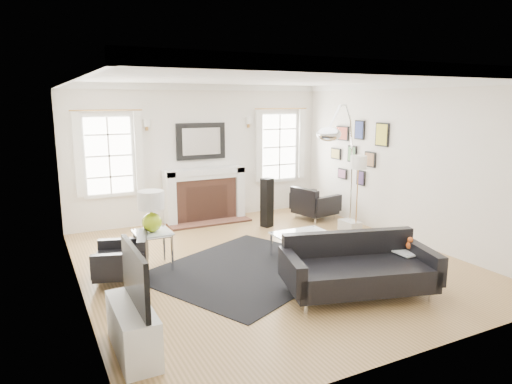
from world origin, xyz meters
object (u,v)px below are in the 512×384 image
arc_floor_lamp (341,168)px  coffee_table (307,238)px  armchair_left (125,260)px  armchair_right (313,204)px  gourd_lamp (151,208)px  fireplace (205,195)px  sofa (357,269)px

arc_floor_lamp → coffee_table: bearing=-158.8°
armchair_left → armchair_right: 4.55m
gourd_lamp → arc_floor_lamp: arc_floor_lamp is taller
armchair_left → armchair_right: size_ratio=0.97×
gourd_lamp → armchair_left: bearing=-151.9°
armchair_right → gourd_lamp: size_ratio=1.59×
armchair_right → gourd_lamp: 4.07m
coffee_table → arc_floor_lamp: (0.90, 0.35, 0.99)m
armchair_right → arc_floor_lamp: size_ratio=0.39×
fireplace → coffee_table: size_ratio=1.90×
coffee_table → gourd_lamp: size_ratio=1.46×
sofa → coffee_table: sofa is taller
armchair_right → gourd_lamp: (-3.78, -1.39, 0.61)m
armchair_left → arc_floor_lamp: (3.61, -0.09, 1.06)m
armchair_right → coffee_table: armchair_right is taller
arc_floor_lamp → sofa: bearing=-120.6°
armchair_left → coffee_table: size_ratio=1.06×
sofa → gourd_lamp: gourd_lamp is taller
coffee_table → gourd_lamp: gourd_lamp is taller
armchair_left → sofa: bearing=-35.1°
armchair_right → arc_floor_lamp: 2.12m
coffee_table → armchair_left: bearing=170.8°
armchair_right → arc_floor_lamp: (-0.63, -1.73, 1.04)m
gourd_lamp → armchair_right: bearing=20.3°
fireplace → arc_floor_lamp: (1.47, -2.63, 0.82)m
fireplace → armchair_left: size_ratio=1.80×
fireplace → sofa: fireplace is taller
fireplace → armchair_left: fireplace is taller
sofa → fireplace: bearing=95.8°
sofa → arc_floor_lamp: 2.25m
sofa → arc_floor_lamp: bearing=59.4°
arc_floor_lamp → fireplace: bearing=119.1°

